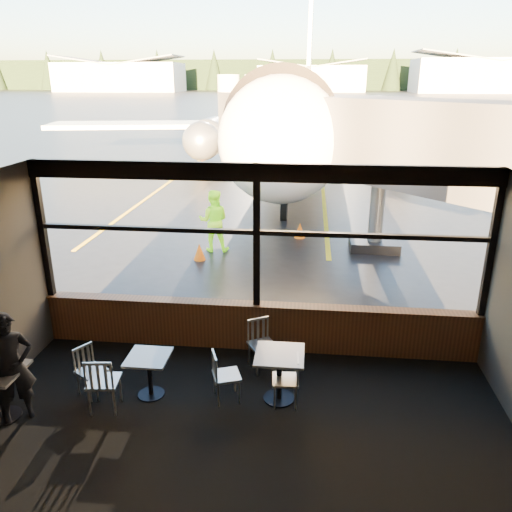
% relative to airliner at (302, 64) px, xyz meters
% --- Properties ---
extents(ground_plane, '(520.00, 520.00, 0.00)m').
position_rel_airliner_xyz_m(ground_plane, '(-0.21, 98.65, -5.57)').
color(ground_plane, black).
rests_on(ground_plane, ground).
extents(carpet_floor, '(8.00, 6.00, 0.01)m').
position_rel_airliner_xyz_m(carpet_floor, '(-0.21, -24.35, -5.56)').
color(carpet_floor, black).
rests_on(carpet_floor, ground).
extents(ceiling, '(8.00, 6.00, 0.04)m').
position_rel_airliner_xyz_m(ceiling, '(-0.21, -24.35, -2.07)').
color(ceiling, '#38332D').
rests_on(ceiling, ground).
extents(window_sill, '(8.00, 0.28, 0.90)m').
position_rel_airliner_xyz_m(window_sill, '(-0.21, -21.35, -5.12)').
color(window_sill, '#58321A').
rests_on(window_sill, ground).
extents(window_header, '(8.00, 0.18, 0.30)m').
position_rel_airliner_xyz_m(window_header, '(-0.21, -21.35, -2.22)').
color(window_header, black).
rests_on(window_header, ground).
extents(mullion_left, '(0.12, 0.12, 2.60)m').
position_rel_airliner_xyz_m(mullion_left, '(-4.16, -21.35, -3.37)').
color(mullion_left, black).
rests_on(mullion_left, ground).
extents(mullion_centre, '(0.12, 0.12, 2.60)m').
position_rel_airliner_xyz_m(mullion_centre, '(-0.21, -21.35, -3.37)').
color(mullion_centre, black).
rests_on(mullion_centre, ground).
extents(mullion_right, '(0.12, 0.12, 2.60)m').
position_rel_airliner_xyz_m(mullion_right, '(3.74, -21.35, -3.37)').
color(mullion_right, black).
rests_on(mullion_right, ground).
extents(window_transom, '(8.00, 0.10, 0.08)m').
position_rel_airliner_xyz_m(window_transom, '(-0.21, -21.35, -3.27)').
color(window_transom, black).
rests_on(window_transom, ground).
extents(airliner, '(31.02, 37.00, 11.15)m').
position_rel_airliner_xyz_m(airliner, '(0.00, 0.00, 0.00)').
color(airliner, white).
rests_on(airliner, ground_plane).
extents(jet_bridge, '(8.56, 10.46, 4.56)m').
position_rel_airliner_xyz_m(jet_bridge, '(3.39, -15.85, -3.29)').
color(jet_bridge, '#27282A').
rests_on(jet_bridge, ground_plane).
extents(cafe_table_near, '(0.75, 0.75, 0.83)m').
position_rel_airliner_xyz_m(cafe_table_near, '(0.31, -22.90, -5.16)').
color(cafe_table_near, gray).
rests_on(cafe_table_near, carpet_floor).
extents(cafe_table_mid, '(0.65, 0.65, 0.72)m').
position_rel_airliner_xyz_m(cafe_table_mid, '(-1.75, -23.01, -5.22)').
color(cafe_table_mid, '#A39E95').
rests_on(cafe_table_mid, carpet_floor).
extents(cafe_table_left, '(0.73, 0.73, 0.81)m').
position_rel_airliner_xyz_m(cafe_table_left, '(-3.78, -23.79, -5.17)').
color(cafe_table_left, '#9A948E').
rests_on(cafe_table_left, carpet_floor).
extents(chair_near_e, '(0.49, 0.49, 0.84)m').
position_rel_airliner_xyz_m(chair_near_e, '(0.41, -23.00, -5.15)').
color(chair_near_e, '#B4AFA3').
rests_on(chair_near_e, carpet_floor).
extents(chair_near_w, '(0.60, 0.60, 0.85)m').
position_rel_airliner_xyz_m(chair_near_w, '(-0.51, -22.98, -5.15)').
color(chair_near_w, '#B8B3A6').
rests_on(chair_near_w, carpet_floor).
extents(chair_near_n, '(0.68, 0.68, 0.91)m').
position_rel_airliner_xyz_m(chair_near_n, '(-0.03, -22.04, -5.12)').
color(chair_near_n, beige).
rests_on(chair_near_n, carpet_floor).
extents(chair_mid_s, '(0.58, 0.58, 0.96)m').
position_rel_airliner_xyz_m(chair_mid_s, '(-2.32, -23.43, -5.09)').
color(chair_mid_s, beige).
rests_on(chair_mid_s, carpet_floor).
extents(chair_mid_w, '(0.62, 0.62, 0.83)m').
position_rel_airliner_xyz_m(chair_mid_w, '(-2.68, -23.08, -5.16)').
color(chair_mid_w, '#BDB7AA').
rests_on(chair_mid_w, carpet_floor).
extents(passenger, '(0.75, 0.72, 1.73)m').
position_rel_airliner_xyz_m(passenger, '(-3.53, -23.78, -4.71)').
color(passenger, black).
rests_on(passenger, carpet_floor).
extents(ground_crew, '(0.92, 0.74, 1.81)m').
position_rel_airliner_xyz_m(ground_crew, '(-2.07, -15.80, -4.67)').
color(ground_crew, '#BFF219').
rests_on(ground_crew, ground_plane).
extents(cone_nose, '(0.35, 0.35, 0.48)m').
position_rel_airliner_xyz_m(cone_nose, '(0.42, -14.29, -5.33)').
color(cone_nose, '#EF4507').
rests_on(cone_nose, ground_plane).
extents(cone_wing, '(0.35, 0.35, 0.49)m').
position_rel_airliner_xyz_m(cone_wing, '(-5.42, -1.71, -5.33)').
color(cone_wing, '#FB6407').
rests_on(cone_wing, ground_plane).
extents(hangar_left, '(45.00, 18.00, 11.00)m').
position_rel_airliner_xyz_m(hangar_left, '(-70.21, 158.65, -0.07)').
color(hangar_left, silver).
rests_on(hangar_left, ground_plane).
extents(hangar_mid, '(38.00, 15.00, 10.00)m').
position_rel_airliner_xyz_m(hangar_mid, '(-0.21, 163.65, -0.57)').
color(hangar_mid, silver).
rests_on(hangar_mid, ground_plane).
extents(hangar_right, '(50.00, 20.00, 12.00)m').
position_rel_airliner_xyz_m(hangar_right, '(59.79, 156.65, 0.43)').
color(hangar_right, silver).
rests_on(hangar_right, ground_plane).
extents(fuel_tank_a, '(8.00, 8.00, 6.00)m').
position_rel_airliner_xyz_m(fuel_tank_a, '(-30.21, 160.65, -2.57)').
color(fuel_tank_a, silver).
rests_on(fuel_tank_a, ground_plane).
extents(fuel_tank_b, '(8.00, 8.00, 6.00)m').
position_rel_airliner_xyz_m(fuel_tank_b, '(-20.21, 160.65, -2.57)').
color(fuel_tank_b, silver).
rests_on(fuel_tank_b, ground_plane).
extents(fuel_tank_c, '(8.00, 8.00, 6.00)m').
position_rel_airliner_xyz_m(fuel_tank_c, '(-10.21, 160.65, -2.57)').
color(fuel_tank_c, silver).
rests_on(fuel_tank_c, ground_plane).
extents(treeline, '(360.00, 3.00, 12.00)m').
position_rel_airliner_xyz_m(treeline, '(-0.21, 188.65, 0.43)').
color(treeline, black).
rests_on(treeline, ground_plane).
extents(cone_extra, '(0.34, 0.34, 0.47)m').
position_rel_airliner_xyz_m(cone_extra, '(-2.34, -16.65, -5.34)').
color(cone_extra, '#F05D07').
rests_on(cone_extra, ground_plane).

